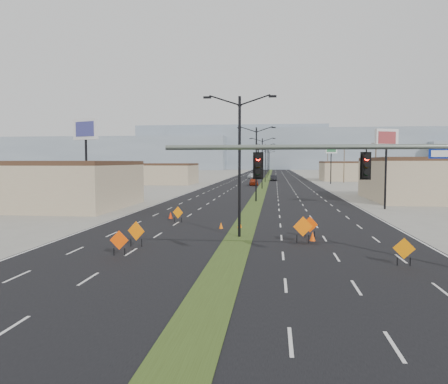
# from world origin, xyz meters

# --- Properties ---
(ground) EXTENTS (600.00, 600.00, 0.00)m
(ground) POSITION_xyz_m (0.00, 0.00, 0.00)
(ground) COLOR gray
(ground) RESTS_ON ground
(road_surface) EXTENTS (25.00, 400.00, 0.02)m
(road_surface) POSITION_xyz_m (0.00, 100.00, 0.00)
(road_surface) COLOR black
(road_surface) RESTS_ON ground
(median_strip) EXTENTS (2.00, 400.00, 0.04)m
(median_strip) POSITION_xyz_m (0.00, 100.00, 0.00)
(median_strip) COLOR #314117
(median_strip) RESTS_ON ground
(building_sw_far) EXTENTS (30.00, 14.00, 4.50)m
(building_sw_far) POSITION_xyz_m (-32.00, 85.00, 2.25)
(building_sw_far) COLOR tan
(building_sw_far) RESTS_ON ground
(building_se_far) EXTENTS (44.00, 16.00, 5.00)m
(building_se_far) POSITION_xyz_m (38.00, 110.00, 2.50)
(building_se_far) COLOR tan
(building_se_far) RESTS_ON ground
(mesa_west) EXTENTS (180.00, 50.00, 22.00)m
(mesa_west) POSITION_xyz_m (-120.00, 280.00, 11.00)
(mesa_west) COLOR gray
(mesa_west) RESTS_ON ground
(mesa_center) EXTENTS (220.00, 50.00, 28.00)m
(mesa_center) POSITION_xyz_m (40.00, 300.00, 14.00)
(mesa_center) COLOR gray
(mesa_center) RESTS_ON ground
(mesa_backdrop) EXTENTS (140.00, 50.00, 32.00)m
(mesa_backdrop) POSITION_xyz_m (-30.00, 320.00, 16.00)
(mesa_backdrop) COLOR gray
(mesa_backdrop) RESTS_ON ground
(signal_mast) EXTENTS (16.30, 0.60, 8.00)m
(signal_mast) POSITION_xyz_m (8.56, 2.00, 4.79)
(signal_mast) COLOR slate
(signal_mast) RESTS_ON ground
(streetlight_0) EXTENTS (5.15, 0.24, 10.02)m
(streetlight_0) POSITION_xyz_m (0.00, 12.00, 5.42)
(streetlight_0) COLOR black
(streetlight_0) RESTS_ON ground
(streetlight_1) EXTENTS (5.15, 0.24, 10.02)m
(streetlight_1) POSITION_xyz_m (0.00, 40.00, 5.42)
(streetlight_1) COLOR black
(streetlight_1) RESTS_ON ground
(streetlight_2) EXTENTS (5.15, 0.24, 10.02)m
(streetlight_2) POSITION_xyz_m (0.00, 68.00, 5.42)
(streetlight_2) COLOR black
(streetlight_2) RESTS_ON ground
(streetlight_3) EXTENTS (5.15, 0.24, 10.02)m
(streetlight_3) POSITION_xyz_m (0.00, 96.00, 5.42)
(streetlight_3) COLOR black
(streetlight_3) RESTS_ON ground
(streetlight_4) EXTENTS (5.15, 0.24, 10.02)m
(streetlight_4) POSITION_xyz_m (0.00, 124.00, 5.42)
(streetlight_4) COLOR black
(streetlight_4) RESTS_ON ground
(streetlight_5) EXTENTS (5.15, 0.24, 10.02)m
(streetlight_5) POSITION_xyz_m (0.00, 152.00, 5.42)
(streetlight_5) COLOR black
(streetlight_5) RESTS_ON ground
(streetlight_6) EXTENTS (5.15, 0.24, 10.02)m
(streetlight_6) POSITION_xyz_m (0.00, 180.00, 5.42)
(streetlight_6) COLOR black
(streetlight_6) RESTS_ON ground
(utility_pole_1) EXTENTS (1.60, 0.20, 9.00)m
(utility_pole_1) POSITION_xyz_m (20.00, 60.00, 4.67)
(utility_pole_1) COLOR #4C3823
(utility_pole_1) RESTS_ON ground
(utility_pole_2) EXTENTS (1.60, 0.20, 9.00)m
(utility_pole_2) POSITION_xyz_m (20.00, 95.00, 4.67)
(utility_pole_2) COLOR #4C3823
(utility_pole_2) RESTS_ON ground
(utility_pole_3) EXTENTS (1.60, 0.20, 9.00)m
(utility_pole_3) POSITION_xyz_m (20.00, 130.00, 4.67)
(utility_pole_3) COLOR #4C3823
(utility_pole_3) RESTS_ON ground
(car_left) EXTENTS (2.35, 5.00, 1.65)m
(car_left) POSITION_xyz_m (-2.23, 79.53, 0.83)
(car_left) COLOR maroon
(car_left) RESTS_ON ground
(car_mid) EXTENTS (2.00, 4.83, 1.56)m
(car_mid) POSITION_xyz_m (2.16, 104.93, 0.78)
(car_mid) COLOR black
(car_mid) RESTS_ON ground
(car_far) EXTENTS (2.78, 5.56, 1.55)m
(car_far) POSITION_xyz_m (-4.96, 123.17, 0.77)
(car_far) COLOR silver
(car_far) RESTS_ON ground
(construction_sign_0) EXTENTS (1.19, 0.37, 1.63)m
(construction_sign_0) POSITION_xyz_m (-6.23, 7.70, 0.96)
(construction_sign_0) COLOR orange
(construction_sign_0) RESTS_ON ground
(construction_sign_1) EXTENTS (1.11, 0.06, 1.48)m
(construction_sign_1) POSITION_xyz_m (-6.34, 4.97, 0.86)
(construction_sign_1) COLOR #F24805
(construction_sign_1) RESTS_ON ground
(construction_sign_2) EXTENTS (1.00, 0.45, 1.42)m
(construction_sign_2) POSITION_xyz_m (-6.06, 19.00, 0.83)
(construction_sign_2) COLOR orange
(construction_sign_2) RESTS_ON ground
(construction_sign_3) EXTENTS (1.07, 0.49, 1.53)m
(construction_sign_3) POSITION_xyz_m (5.01, 12.38, 0.90)
(construction_sign_3) COLOR #FC4D05
(construction_sign_3) RESTS_ON ground
(construction_sign_4) EXTENTS (1.30, 0.39, 1.78)m
(construction_sign_4) POSITION_xyz_m (4.38, 10.22, 1.05)
(construction_sign_4) COLOR #E46004
(construction_sign_4) RESTS_ON ground
(construction_sign_5) EXTENTS (1.09, 0.27, 1.48)m
(construction_sign_5) POSITION_xyz_m (9.19, 4.37, 0.86)
(construction_sign_5) COLOR orange
(construction_sign_5) RESTS_ON ground
(cone_0) EXTENTS (0.39, 0.39, 0.54)m
(cone_0) POSITION_xyz_m (-1.78, 15.74, 0.27)
(cone_0) COLOR #F56505
(cone_0) RESTS_ON ground
(cone_1) EXTENTS (0.45, 0.45, 0.67)m
(cone_1) POSITION_xyz_m (-0.32, 16.23, 0.33)
(cone_1) COLOR orange
(cone_1) RESTS_ON ground
(cone_2) EXTENTS (0.51, 0.51, 0.66)m
(cone_2) POSITION_xyz_m (5.09, 11.03, 0.33)
(cone_2) COLOR #F24A05
(cone_2) RESTS_ON ground
(cone_3) EXTENTS (0.40, 0.40, 0.64)m
(cone_3) POSITION_xyz_m (-7.31, 21.40, 0.32)
(cone_3) COLOR #FF3205
(cone_3) RESTS_ON ground
(pole_sign_west) EXTENTS (3.04, 1.58, 9.71)m
(pole_sign_west) POSITION_xyz_m (-16.33, 23.08, 7.94)
(pole_sign_west) COLOR black
(pole_sign_west) RESTS_ON ground
(pole_sign_east_near) EXTENTS (2.84, 1.56, 9.10)m
(pole_sign_east_near) POSITION_xyz_m (15.03, 32.48, 7.40)
(pole_sign_east_near) COLOR black
(pole_sign_east_near) RESTS_ON ground
(pole_sign_east_far) EXTENTS (3.00, 1.47, 9.46)m
(pole_sign_east_far) POSITION_xyz_m (16.02, 89.26, 7.72)
(pole_sign_east_far) COLOR black
(pole_sign_east_far) RESTS_ON ground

